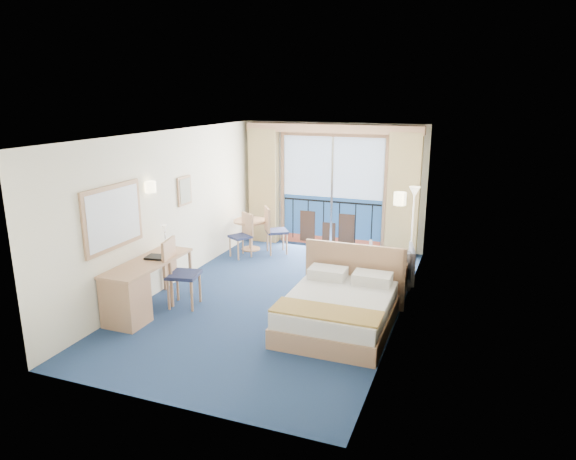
% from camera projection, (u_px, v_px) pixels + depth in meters
% --- Properties ---
extents(floor, '(6.50, 6.50, 0.00)m').
position_uv_depth(floor, '(278.00, 298.00, 8.55)').
color(floor, navy).
rests_on(floor, ground).
extents(room_walls, '(4.04, 6.54, 2.72)m').
position_uv_depth(room_walls, '(277.00, 193.00, 8.09)').
color(room_walls, white).
rests_on(room_walls, ground).
extents(balcony_door, '(2.36, 0.03, 2.52)m').
position_uv_depth(balcony_door, '(332.00, 195.00, 11.16)').
color(balcony_door, navy).
rests_on(balcony_door, room_walls).
extents(curtain_left, '(0.65, 0.22, 2.55)m').
position_uv_depth(curtain_left, '(264.00, 186.00, 11.52)').
color(curtain_left, tan).
rests_on(curtain_left, room_walls).
extents(curtain_right, '(0.65, 0.22, 2.55)m').
position_uv_depth(curtain_right, '(403.00, 195.00, 10.47)').
color(curtain_right, tan).
rests_on(curtain_right, room_walls).
extents(pelmet, '(3.80, 0.25, 0.18)m').
position_uv_depth(pelmet, '(332.00, 129.00, 10.68)').
color(pelmet, tan).
rests_on(pelmet, room_walls).
extents(mirror, '(0.05, 1.25, 0.95)m').
position_uv_depth(mirror, '(113.00, 217.00, 7.46)').
color(mirror, tan).
rests_on(mirror, room_walls).
extents(wall_print, '(0.04, 0.42, 0.52)m').
position_uv_depth(wall_print, '(185.00, 191.00, 9.21)').
color(wall_print, tan).
rests_on(wall_print, room_walls).
extents(sconce_left, '(0.18, 0.18, 0.18)m').
position_uv_depth(sconce_left, '(150.00, 187.00, 8.18)').
color(sconce_left, '#FFEBB2').
rests_on(sconce_left, room_walls).
extents(sconce_right, '(0.18, 0.18, 0.18)m').
position_uv_depth(sconce_right, '(400.00, 199.00, 7.27)').
color(sconce_right, '#FFEBB2').
rests_on(sconce_right, room_walls).
extents(bed, '(1.61, 1.92, 1.01)m').
position_uv_depth(bed, '(339.00, 309.00, 7.41)').
color(bed, tan).
rests_on(bed, ground).
extents(nightstand, '(0.42, 0.40, 0.54)m').
position_uv_depth(nightstand, '(393.00, 280.00, 8.56)').
color(nightstand, tan).
rests_on(nightstand, ground).
extents(phone, '(0.18, 0.14, 0.08)m').
position_uv_depth(phone, '(393.00, 263.00, 8.46)').
color(phone, white).
rests_on(phone, nightstand).
extents(armchair, '(0.92, 0.94, 0.72)m').
position_uv_depth(armchair, '(391.00, 264.00, 9.09)').
color(armchair, '#484D58').
rests_on(armchair, ground).
extents(floor_lamp, '(0.23, 0.23, 1.63)m').
position_uv_depth(floor_lamp, '(414.00, 208.00, 9.54)').
color(floor_lamp, silver).
rests_on(floor_lamp, ground).
extents(desk, '(0.58, 1.69, 0.79)m').
position_uv_depth(desk, '(131.00, 293.00, 7.57)').
color(desk, tan).
rests_on(desk, ground).
extents(desk_chair, '(0.56, 0.55, 1.09)m').
position_uv_depth(desk_chair, '(177.00, 269.00, 8.09)').
color(desk_chair, '#1F2649').
rests_on(desk_chair, ground).
extents(folder, '(0.37, 0.30, 0.03)m').
position_uv_depth(folder, '(157.00, 257.00, 8.04)').
color(folder, black).
rests_on(folder, desk).
extents(desk_lamp, '(0.11, 0.11, 0.43)m').
position_uv_depth(desk_lamp, '(165.00, 233.00, 8.30)').
color(desk_lamp, silver).
rests_on(desk_lamp, desk).
extents(round_table, '(0.73, 0.73, 0.66)m').
position_uv_depth(round_table, '(250.00, 227.00, 11.04)').
color(round_table, tan).
rests_on(round_table, ground).
extents(table_chair_a, '(0.60, 0.60, 1.00)m').
position_uv_depth(table_chair_a, '(273.00, 228.00, 10.77)').
color(table_chair_a, '#1F2649').
rests_on(table_chair_a, ground).
extents(table_chair_b, '(0.54, 0.54, 0.91)m').
position_uv_depth(table_chair_b, '(243.00, 232.00, 10.59)').
color(table_chair_b, '#1F2649').
rests_on(table_chair_b, ground).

